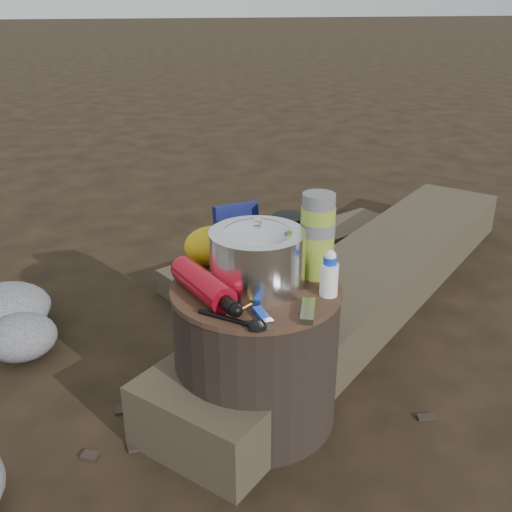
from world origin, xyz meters
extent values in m
plane|color=black|center=(0.00, 0.00, 0.00)|extent=(60.00, 60.00, 0.00)
cylinder|color=black|center=(0.00, 0.00, 0.20)|extent=(0.43, 0.43, 0.40)
cube|color=#433A2A|center=(0.53, 0.55, 0.09)|extent=(1.77, 1.72, 0.18)
cube|color=#433A2A|center=(0.33, 0.97, 0.05)|extent=(1.14, 0.73, 0.10)
cylinder|color=silver|center=(0.00, 0.01, 0.47)|extent=(0.24, 0.24, 0.14)
cylinder|color=white|center=(0.00, 0.01, 0.48)|extent=(0.17, 0.17, 0.17)
cylinder|color=#8CA831|center=(0.17, 0.04, 0.51)|extent=(0.09, 0.09, 0.22)
cylinder|color=black|center=(0.12, 0.14, 0.46)|extent=(0.09, 0.09, 0.13)
ellipsoid|color=gold|center=(-0.09, 0.16, 0.45)|extent=(0.15, 0.13, 0.11)
cube|color=#0B1049|center=(-0.02, 0.18, 0.47)|extent=(0.13, 0.05, 0.16)
cube|color=blue|center=(-0.02, -0.15, 0.40)|extent=(0.03, 0.08, 0.01)
cube|color=#BABABF|center=(0.09, -0.16, 0.40)|extent=(0.06, 0.11, 0.01)
cylinder|color=white|center=(0.16, -0.08, 0.45)|extent=(0.04, 0.04, 0.10)
camera|label=1|loc=(-0.26, -1.32, 1.07)|focal=41.86mm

